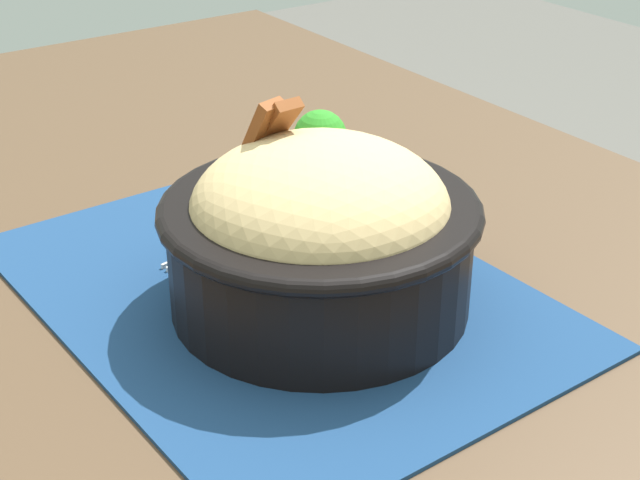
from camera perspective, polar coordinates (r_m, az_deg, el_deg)
The scene contains 4 objects.
table at distance 0.75m, azimuth -4.04°, elevation -6.47°, with size 1.28×0.80×0.72m.
placemat at distance 0.68m, azimuth -2.72°, elevation -3.07°, with size 0.40×0.29×0.00m, color navy.
bowl at distance 0.64m, azimuth -0.01°, elevation 0.55°, with size 0.21×0.21×0.14m.
fork at distance 0.74m, azimuth -5.06°, elevation -0.23°, with size 0.04×0.14×0.00m.
Camera 1 is at (-0.54, 0.31, 1.08)m, focal length 54.56 mm.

